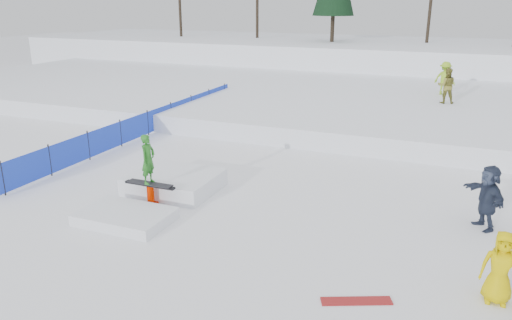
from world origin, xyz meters
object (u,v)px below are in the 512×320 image
at_px(safety_fence, 148,123).
at_px(spectator_yellow, 500,268).
at_px(walker_ygreen, 445,78).
at_px(jib_rail_feature, 162,189).
at_px(walker_olive, 447,86).
at_px(spectator_dark, 487,197).

bearing_deg(safety_fence, spectator_yellow, -30.61).
bearing_deg(walker_ygreen, safety_fence, 66.75).
height_order(safety_fence, jib_rail_feature, jib_rail_feature).
distance_m(walker_olive, walker_ygreen, 2.37).
xyz_separation_m(safety_fence, spectator_yellow, (13.53, -8.00, 0.20)).
xyz_separation_m(spectator_dark, jib_rail_feature, (-8.83, -1.49, -0.55)).
bearing_deg(walker_olive, walker_ygreen, -95.29).
height_order(walker_olive, walker_ygreen, walker_ygreen).
relative_size(walker_ygreen, spectator_dark, 1.01).
distance_m(walker_olive, spectator_yellow, 16.24).
distance_m(spectator_yellow, spectator_dark, 3.52).
relative_size(walker_olive, spectator_dark, 1.00).
bearing_deg(spectator_dark, safety_fence, -139.70).
bearing_deg(spectator_yellow, safety_fence, 148.34).
bearing_deg(jib_rail_feature, walker_olive, 62.92).
bearing_deg(spectator_dark, walker_ygreen, 155.82).
bearing_deg(jib_rail_feature, spectator_yellow, -12.68).
height_order(walker_ygreen, jib_rail_feature, walker_ygreen).
xyz_separation_m(safety_fence, jib_rail_feature, (4.53, -5.98, -0.25)).
bearing_deg(jib_rail_feature, walker_ygreen, 66.93).
height_order(safety_fence, spectator_yellow, spectator_yellow).
height_order(safety_fence, spectator_dark, spectator_dark).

